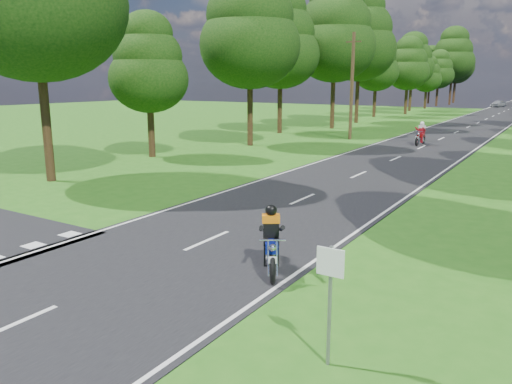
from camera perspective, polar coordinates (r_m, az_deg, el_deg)
The scene contains 9 objects.
ground at distance 12.89m, azimuth -11.06°, elevation -7.89°, with size 160.00×160.00×0.00m, color #256016.
main_road at distance 59.50m, azimuth 24.05°, elevation 7.24°, with size 7.00×140.00×0.02m, color black.
road_markings at distance 57.67m, azimuth 23.64°, elevation 7.16°, with size 7.40×140.00×0.01m.
treeline at distance 69.26m, azimuth 27.14°, elevation 14.42°, with size 40.00×115.35×14.78m.
telegraph_pole at distance 39.45m, azimuth 10.90°, elevation 11.83°, with size 1.20×0.26×8.00m.
road_sign at distance 7.95m, azimuth 8.45°, elevation -10.65°, with size 0.45×0.07×2.00m.
rider_near_blue at distance 11.84m, azimuth 1.75°, elevation -5.37°, with size 0.63×1.90×1.58m, color #0E1C9A, non-canonical shape.
rider_far_red at distance 37.18m, azimuth 18.31°, elevation 6.39°, with size 0.65×1.96×1.64m, color #980B0B, non-canonical shape.
distant_car at distance 96.07m, azimuth 25.96°, elevation 9.08°, with size 1.44×3.57×1.22m, color #AAAEB1.
Camera 1 is at (8.35, -8.74, 4.46)m, focal length 35.00 mm.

